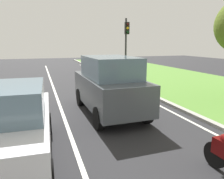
{
  "coord_description": "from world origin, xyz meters",
  "views": [
    {
      "loc": [
        -1.48,
        1.63,
        2.79
      ],
      "look_at": [
        0.88,
        8.68,
        1.2
      ],
      "focal_mm": 35.05,
      "sensor_mm": 36.0,
      "label": 1
    }
  ],
  "objects": [
    {
      "name": "lane_line_center",
      "position": [
        -0.7,
        14.0,
        0.0
      ],
      "size": [
        0.12,
        32.0,
        0.01
      ],
      "primitive_type": "cube",
      "color": "silver",
      "rests_on": "ground"
    },
    {
      "name": "curb_right",
      "position": [
        4.1,
        14.0,
        0.06
      ],
      "size": [
        0.24,
        48.0,
        0.12
      ],
      "primitive_type": "cube",
      "color": "#9E9B93",
      "rests_on": "ground"
    },
    {
      "name": "ground_plane",
      "position": [
        0.0,
        14.0,
        0.0
      ],
      "size": [
        60.0,
        60.0,
        0.0
      ],
      "primitive_type": "plane",
      "color": "#262628"
    },
    {
      "name": "car_suv_ahead",
      "position": [
        1.1,
        9.69,
        1.17
      ],
      "size": [
        2.04,
        4.53,
        2.28
      ],
      "rotation": [
        0.0,
        0.0,
        0.02
      ],
      "color": "#474C51",
      "rests_on": "ground"
    },
    {
      "name": "grass_verge_right",
      "position": [
        8.5,
        14.0,
        0.03
      ],
      "size": [
        9.0,
        48.0,
        0.06
      ],
      "primitive_type": "cube",
      "color": "#548433",
      "rests_on": "ground"
    },
    {
      "name": "lane_line_right_edge",
      "position": [
        3.6,
        14.0,
        0.0
      ],
      "size": [
        0.12,
        32.0,
        0.01
      ],
      "primitive_type": "cube",
      "color": "silver",
      "rests_on": "ground"
    },
    {
      "name": "car_sedan_left_lane",
      "position": [
        -2.2,
        6.97,
        0.92
      ],
      "size": [
        1.98,
        4.37,
        1.86
      ],
      "rotation": [
        0.0,
        0.0,
        -0.04
      ],
      "color": "silver",
      "rests_on": "ground"
    },
    {
      "name": "traffic_light_near_right",
      "position": [
        5.08,
        17.72,
        3.11
      ],
      "size": [
        0.32,
        0.5,
        4.64
      ],
      "color": "#2D2D2D",
      "rests_on": "ground"
    }
  ]
}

